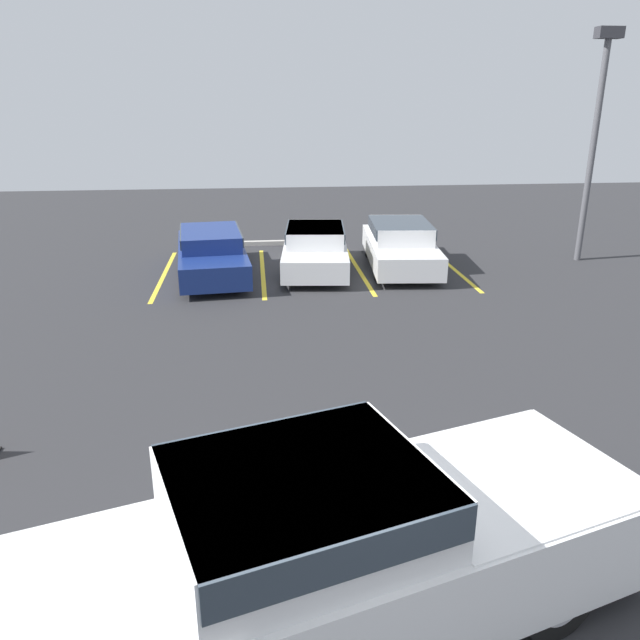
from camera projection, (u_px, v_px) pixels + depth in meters
name	position (u px, v px, depth m)	size (l,w,h in m)	color
ground_plane	(304.00, 633.00, 5.73)	(60.00, 60.00, 0.00)	#2D2D30
stall_stripe_a	(164.00, 275.00, 17.27)	(0.12, 5.22, 0.01)	yellow
stall_stripe_b	(263.00, 272.00, 17.54)	(0.12, 5.22, 0.01)	yellow
stall_stripe_c	(358.00, 269.00, 17.81)	(0.12, 5.22, 0.01)	yellow
stall_stripe_d	(451.00, 267.00, 18.08)	(0.12, 5.22, 0.01)	yellow
pickup_truck	(336.00, 550.00, 5.51)	(6.35, 3.68, 1.75)	white
parked_sedan_a	(211.00, 251.00, 17.07)	(2.22, 4.91, 1.23)	navy
parked_sedan_b	(315.00, 247.00, 17.55)	(2.16, 4.45, 1.23)	silver
parked_sedan_c	(400.00, 244.00, 17.85)	(2.16, 4.73, 1.29)	silver
light_post	(596.00, 124.00, 17.54)	(0.70, 0.36, 6.43)	#515156
wheel_stop_curb	(262.00, 243.00, 20.70)	(1.87, 0.20, 0.14)	#B7B2A8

